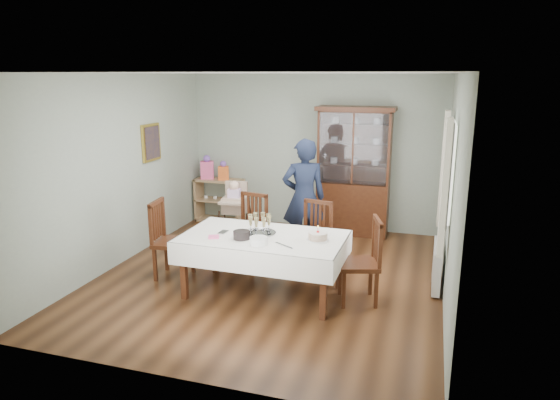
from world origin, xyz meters
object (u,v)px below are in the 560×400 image
at_px(champagne_tray, 260,228).
at_px(gift_bag_pink, 207,168).
at_px(gift_bag_orange, 223,171).
at_px(chair_far_right, 312,252).
at_px(chair_end_left, 173,254).
at_px(sideboard, 220,200).
at_px(chair_far_left, 248,244).
at_px(woman, 304,198).
at_px(birthday_cake, 318,236).
at_px(high_chair, 235,221).
at_px(dining_table, 263,264).
at_px(china_cabinet, 354,170).
at_px(chair_end_right, 359,277).

xyz_separation_m(champagne_tray, gift_bag_pink, (-1.99, 2.74, 0.16)).
height_order(champagne_tray, gift_bag_orange, gift_bag_orange).
relative_size(chair_far_right, chair_end_left, 0.94).
distance_m(sideboard, chair_far_left, 2.34).
xyz_separation_m(woman, gift_bag_pink, (-2.19, 1.30, 0.10)).
bearing_deg(champagne_tray, woman, 82.44).
xyz_separation_m(chair_far_right, gift_bag_pink, (-2.48, 1.94, 0.70)).
bearing_deg(birthday_cake, chair_far_right, 107.52).
xyz_separation_m(chair_far_left, high_chair, (-0.48, 0.68, 0.11)).
distance_m(dining_table, chair_end_left, 1.37).
xyz_separation_m(china_cabinet, champagne_tray, (-0.73, -2.74, -0.29)).
distance_m(dining_table, high_chair, 1.86).
xyz_separation_m(birthday_cake, gift_bag_pink, (-2.74, 2.77, 0.19)).
xyz_separation_m(china_cabinet, woman, (-0.54, -1.29, -0.23)).
xyz_separation_m(sideboard, woman, (1.96, -1.32, 0.49)).
relative_size(chair_end_right, gift_bag_pink, 2.34).
relative_size(woman, champagne_tray, 4.42).
distance_m(high_chair, gift_bag_pink, 1.72).
relative_size(sideboard, chair_end_right, 0.87).
height_order(chair_far_left, gift_bag_orange, gift_bag_orange).
height_order(chair_end_right, champagne_tray, chair_end_right).
bearing_deg(china_cabinet, chair_end_left, -127.41).
bearing_deg(chair_end_left, high_chair, -20.73).
relative_size(high_chair, birthday_cake, 4.05).
relative_size(china_cabinet, birthday_cake, 8.20).
distance_m(sideboard, chair_end_left, 2.71).
bearing_deg(birthday_cake, sideboard, 132.06).
bearing_deg(gift_bag_pink, high_chair, -49.87).
height_order(chair_end_right, high_chair, high_chair).
bearing_deg(high_chair, chair_far_left, -61.92).
distance_m(birthday_cake, gift_bag_pink, 3.90).
height_order(chair_far_left, chair_far_right, chair_far_left).
xyz_separation_m(chair_far_left, gift_bag_pink, (-1.53, 1.93, 0.69)).
xyz_separation_m(birthday_cake, gift_bag_orange, (-2.41, 2.77, 0.15)).
xyz_separation_m(dining_table, chair_far_right, (0.42, 0.85, -0.09)).
distance_m(dining_table, chair_far_left, 1.03).
bearing_deg(gift_bag_orange, chair_end_right, -42.49).
relative_size(chair_end_right, gift_bag_orange, 2.94).
bearing_deg(dining_table, woman, 85.21).
bearing_deg(gift_bag_pink, gift_bag_orange, 0.00).
distance_m(champagne_tray, gift_bag_orange, 3.21).
distance_m(sideboard, gift_bag_orange, 0.57).
bearing_deg(sideboard, chair_far_left, -56.17).
bearing_deg(sideboard, gift_bag_orange, -10.92).
xyz_separation_m(dining_table, birthday_cake, (0.68, 0.03, 0.42)).
height_order(dining_table, chair_end_right, chair_end_right).
bearing_deg(champagne_tray, birthday_cake, -2.24).
bearing_deg(woman, chair_far_right, 91.38).
xyz_separation_m(chair_end_left, birthday_cake, (2.03, -0.13, 0.49)).
bearing_deg(champagne_tray, high_chair, 122.33).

